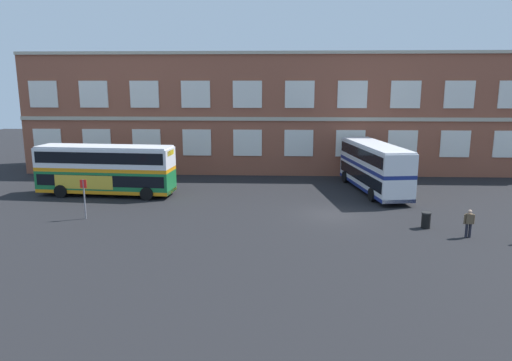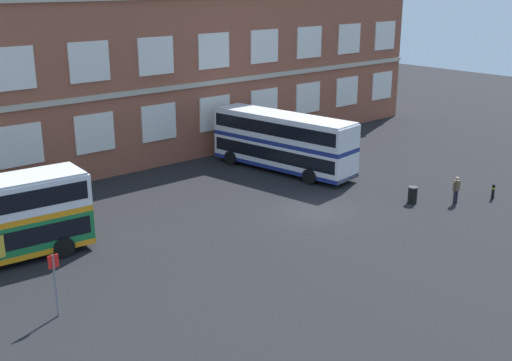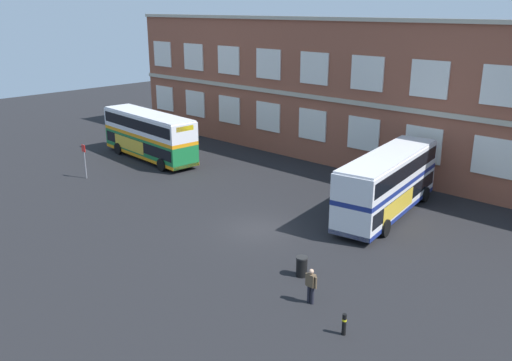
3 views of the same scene
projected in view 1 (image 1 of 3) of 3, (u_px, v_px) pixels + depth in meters
ground_plane at (327, 207)px, 34.20m from camera, size 120.00×120.00×0.00m
brick_terminal_building at (297, 114)px, 48.71m from camera, size 55.28×8.19×12.04m
double_decker_near at (106, 169)px, 37.55m from camera, size 11.17×3.52×4.07m
double_decker_middle at (374, 166)px, 38.86m from camera, size 4.15×11.26×4.07m
waiting_passenger at (469, 222)px, 27.24m from camera, size 0.63×0.25×1.70m
bus_stand_flag at (84, 195)px, 30.92m from camera, size 0.44×0.10×2.70m
station_litter_bin at (426, 220)px, 29.13m from camera, size 0.60×0.60×1.03m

